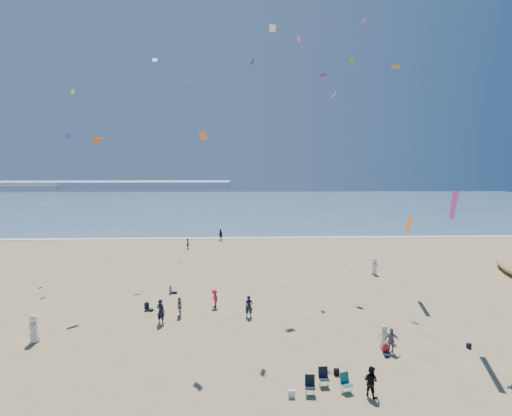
{
  "coord_description": "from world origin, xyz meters",
  "views": [
    {
      "loc": [
        1.1,
        -18.37,
        12.25
      ],
      "look_at": [
        2.0,
        8.0,
        9.19
      ],
      "focal_mm": 28.0,
      "sensor_mm": 36.0,
      "label": 1
    }
  ],
  "objects": [
    {
      "name": "ground",
      "position": [
        0.0,
        0.0,
        0.0
      ],
      "size": [
        220.0,
        220.0,
        0.0
      ],
      "primitive_type": "plane",
      "color": "tan",
      "rests_on": "ground"
    },
    {
      "name": "surf_line",
      "position": [
        0.0,
        45.0,
        0.04
      ],
      "size": [
        220.0,
        1.2,
        0.08
      ],
      "primitive_type": "cube",
      "color": "white",
      "rests_on": "ground"
    },
    {
      "name": "chair_cluster",
      "position": [
        5.6,
        1.64,
        0.5
      ],
      "size": [
        2.71,
        1.44,
        1.0
      ],
      "color": "black",
      "rests_on": "ground"
    },
    {
      "name": "black_backpack",
      "position": [
        6.49,
        3.25,
        0.19
      ],
      "size": [
        0.3,
        0.22,
        0.38
      ],
      "primitive_type": "cube",
      "color": "black",
      "rests_on": "ground"
    },
    {
      "name": "standing_flyers",
      "position": [
        2.63,
        14.09,
        0.85
      ],
      "size": [
        29.49,
        44.2,
        1.93
      ],
      "color": "black",
      "rests_on": "ground"
    },
    {
      "name": "headland_far",
      "position": [
        -60.0,
        170.0,
        1.6
      ],
      "size": [
        110.0,
        20.0,
        3.2
      ],
      "primitive_type": "cube",
      "color": "#7A8EA8",
      "rests_on": "ground"
    },
    {
      "name": "kites_aloft",
      "position": [
        8.48,
        13.85,
        14.62
      ],
      "size": [
        36.49,
        46.93,
        29.64
      ],
      "color": "#F7667D",
      "rests_on": "ground"
    },
    {
      "name": "seated_group",
      "position": [
        1.22,
        6.33,
        0.42
      ],
      "size": [
        17.98,
        22.19,
        0.84
      ],
      "color": "white",
      "rests_on": "ground"
    },
    {
      "name": "navy_bag",
      "position": [
        16.02,
        6.25,
        0.17
      ],
      "size": [
        0.28,
        0.18,
        0.34
      ],
      "primitive_type": "cube",
      "color": "black",
      "rests_on": "ground"
    },
    {
      "name": "white_tote",
      "position": [
        3.62,
        1.15,
        0.2
      ],
      "size": [
        0.35,
        0.2,
        0.4
      ],
      "primitive_type": "cube",
      "color": "silver",
      "rests_on": "ground"
    },
    {
      "name": "headland_near",
      "position": [
        -100.0,
        165.0,
        1.0
      ],
      "size": [
        40.0,
        14.0,
        2.0
      ],
      "primitive_type": "cube",
      "color": "#7A8EA8",
      "rests_on": "ground"
    },
    {
      "name": "ocean",
      "position": [
        0.0,
        95.0,
        0.03
      ],
      "size": [
        220.0,
        100.0,
        0.06
      ],
      "primitive_type": "cube",
      "color": "#476B84",
      "rests_on": "ground"
    }
  ]
}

